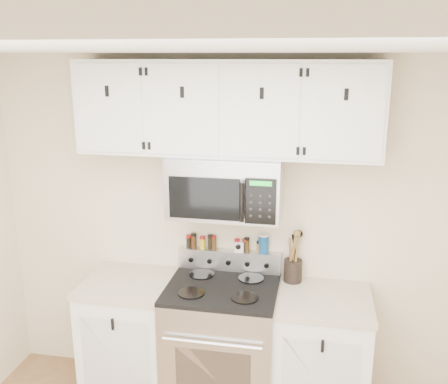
# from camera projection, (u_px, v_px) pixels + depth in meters

# --- Properties ---
(back_wall) EXTENTS (3.50, 0.01, 2.50)m
(back_wall) POSITION_uv_depth(u_px,v_px,m) (230.00, 230.00, 3.65)
(back_wall) COLOR beige
(back_wall) RESTS_ON floor
(ceiling) EXTENTS (3.50, 3.50, 0.01)m
(ceiling) POSITION_uv_depth(u_px,v_px,m) (141.00, 52.00, 1.67)
(ceiling) COLOR white
(ceiling) RESTS_ON back_wall
(range) EXTENTS (0.76, 0.65, 1.10)m
(range) POSITION_uv_depth(u_px,v_px,m) (222.00, 345.00, 3.56)
(range) COLOR #B7B7BA
(range) RESTS_ON floor
(base_cabinet_left) EXTENTS (0.64, 0.62, 0.92)m
(base_cabinet_left) POSITION_uv_depth(u_px,v_px,m) (132.00, 337.00, 3.71)
(base_cabinet_left) COLOR white
(base_cabinet_left) RESTS_ON floor
(base_cabinet_right) EXTENTS (0.64, 0.62, 0.92)m
(base_cabinet_right) POSITION_uv_depth(u_px,v_px,m) (320.00, 357.00, 3.46)
(base_cabinet_right) COLOR white
(base_cabinet_right) RESTS_ON floor
(microwave) EXTENTS (0.76, 0.44, 0.42)m
(microwave) POSITION_uv_depth(u_px,v_px,m) (226.00, 186.00, 3.37)
(microwave) COLOR #9E9EA3
(microwave) RESTS_ON back_wall
(upper_cabinets) EXTENTS (2.00, 0.35, 0.62)m
(upper_cabinets) POSITION_uv_depth(u_px,v_px,m) (226.00, 108.00, 3.26)
(upper_cabinets) COLOR white
(upper_cabinets) RESTS_ON back_wall
(utensil_crock) EXTENTS (0.13, 0.13, 0.38)m
(utensil_crock) POSITION_uv_depth(u_px,v_px,m) (293.00, 269.00, 3.55)
(utensil_crock) COLOR black
(utensil_crock) RESTS_ON base_cabinet_right
(kitchen_timer) EXTENTS (0.08, 0.07, 0.08)m
(kitchen_timer) POSITION_uv_depth(u_px,v_px,m) (239.00, 246.00, 3.64)
(kitchen_timer) COLOR white
(kitchen_timer) RESTS_ON range
(salt_canister) EXTENTS (0.08, 0.08, 0.14)m
(salt_canister) POSITION_uv_depth(u_px,v_px,m) (263.00, 244.00, 3.60)
(salt_canister) COLOR navy
(salt_canister) RESTS_ON range
(spice_jar_0) EXTENTS (0.04, 0.04, 0.10)m
(spice_jar_0) POSITION_uv_depth(u_px,v_px,m) (189.00, 241.00, 3.70)
(spice_jar_0) COLOR black
(spice_jar_0) RESTS_ON range
(spice_jar_1) EXTENTS (0.04, 0.04, 0.11)m
(spice_jar_1) POSITION_uv_depth(u_px,v_px,m) (194.00, 241.00, 3.70)
(spice_jar_1) COLOR #3D210E
(spice_jar_1) RESTS_ON range
(spice_jar_2) EXTENTS (0.04, 0.04, 0.09)m
(spice_jar_2) POSITION_uv_depth(u_px,v_px,m) (203.00, 242.00, 3.69)
(spice_jar_2) COLOR gold
(spice_jar_2) RESTS_ON range
(spice_jar_3) EXTENTS (0.04, 0.04, 0.11)m
(spice_jar_3) POSITION_uv_depth(u_px,v_px,m) (210.00, 242.00, 3.67)
(spice_jar_3) COLOR black
(spice_jar_3) RESTS_ON range
(spice_jar_4) EXTENTS (0.04, 0.04, 0.11)m
(spice_jar_4) POSITION_uv_depth(u_px,v_px,m) (214.00, 242.00, 3.67)
(spice_jar_4) COLOR #462E10
(spice_jar_4) RESTS_ON range
(spice_jar_5) EXTENTS (0.04, 0.04, 0.09)m
(spice_jar_5) POSITION_uv_depth(u_px,v_px,m) (237.00, 245.00, 3.64)
(spice_jar_5) COLOR gold
(spice_jar_5) RESTS_ON range
(spice_jar_6) EXTENTS (0.04, 0.04, 0.10)m
(spice_jar_6) POSITION_uv_depth(u_px,v_px,m) (245.00, 245.00, 3.63)
(spice_jar_6) COLOR black
(spice_jar_6) RESTS_ON range
(spice_jar_7) EXTENTS (0.04, 0.04, 0.11)m
(spice_jar_7) POSITION_uv_depth(u_px,v_px,m) (247.00, 245.00, 3.62)
(spice_jar_7) COLOR #422F10
(spice_jar_7) RESTS_ON range
(spice_jar_8) EXTENTS (0.04, 0.04, 0.09)m
(spice_jar_8) POSITION_uv_depth(u_px,v_px,m) (259.00, 247.00, 3.61)
(spice_jar_8) COLOR orange
(spice_jar_8) RESTS_ON range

